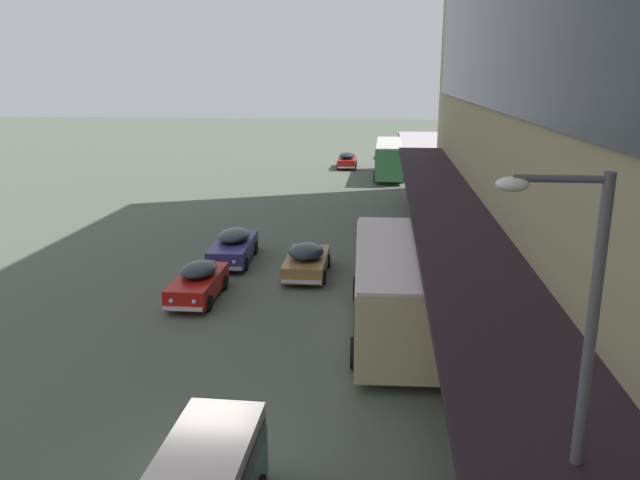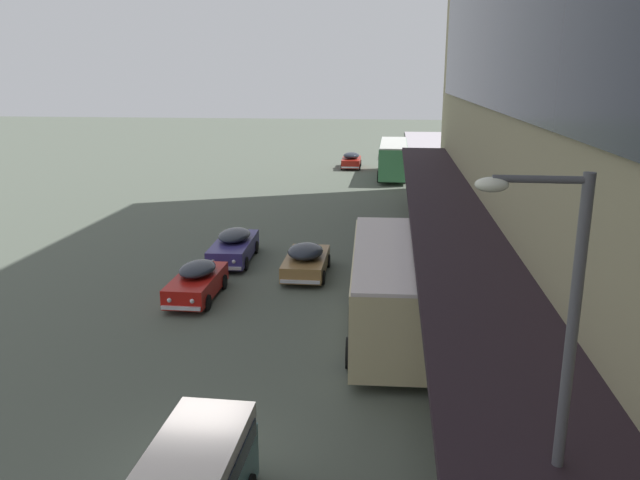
{
  "view_description": "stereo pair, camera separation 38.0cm",
  "coord_description": "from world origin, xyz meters",
  "px_view_note": "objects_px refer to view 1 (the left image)",
  "views": [
    {
      "loc": [
        3.63,
        -12.26,
        9.09
      ],
      "look_at": [
        0.65,
        17.06,
        1.24
      ],
      "focal_mm": 35.0,
      "sensor_mm": 36.0,
      "label": 1
    },
    {
      "loc": [
        4.01,
        -12.22,
        9.09
      ],
      "look_at": [
        0.65,
        17.06,
        1.24
      ],
      "focal_mm": 35.0,
      "sensor_mm": 36.0,
      "label": 2
    }
  ],
  "objects_px": {
    "sedan_far_back": "(347,160)",
    "fire_hydrant": "(461,307)",
    "sedan_trailing_near": "(234,246)",
    "pedestrian_at_kerb": "(481,339)",
    "transit_bus_kerbside_rear": "(389,157)",
    "sedan_trailing_mid": "(306,260)",
    "sedan_oncoming_rear": "(198,282)",
    "street_lamp": "(571,404)",
    "transit_bus_kerbside_front": "(391,284)",
    "sedan_oncoming_front": "(389,150)"
  },
  "relations": [
    {
      "from": "sedan_far_back",
      "to": "fire_hydrant",
      "type": "distance_m",
      "value": 39.96
    },
    {
      "from": "sedan_trailing_near",
      "to": "pedestrian_at_kerb",
      "type": "xyz_separation_m",
      "value": [
        10.49,
        -11.25,
        0.41
      ]
    },
    {
      "from": "transit_bus_kerbside_rear",
      "to": "sedan_trailing_mid",
      "type": "distance_m",
      "value": 29.89
    },
    {
      "from": "transit_bus_kerbside_rear",
      "to": "sedan_oncoming_rear",
      "type": "xyz_separation_m",
      "value": [
        -8.07,
        -33.16,
        -1.06
      ]
    },
    {
      "from": "street_lamp",
      "to": "transit_bus_kerbside_front",
      "type": "bearing_deg",
      "value": 100.03
    },
    {
      "from": "sedan_far_back",
      "to": "sedan_oncoming_rear",
      "type": "relative_size",
      "value": 1.03
    },
    {
      "from": "sedan_far_back",
      "to": "sedan_oncoming_rear",
      "type": "xyz_separation_m",
      "value": [
        -3.94,
        -38.2,
        -0.03
      ]
    },
    {
      "from": "sedan_trailing_near",
      "to": "fire_hydrant",
      "type": "xyz_separation_m",
      "value": [
        10.44,
        -6.69,
        -0.28
      ]
    },
    {
      "from": "sedan_oncoming_rear",
      "to": "sedan_oncoming_front",
      "type": "bearing_deg",
      "value": 80.18
    },
    {
      "from": "sedan_trailing_mid",
      "to": "fire_hydrant",
      "type": "distance_m",
      "value": 8.08
    },
    {
      "from": "sedan_oncoming_rear",
      "to": "fire_hydrant",
      "type": "bearing_deg",
      "value": -6.4
    },
    {
      "from": "sedan_far_back",
      "to": "fire_hydrant",
      "type": "relative_size",
      "value": 6.44
    },
    {
      "from": "sedan_oncoming_front",
      "to": "sedan_trailing_near",
      "type": "bearing_deg",
      "value": -100.82
    },
    {
      "from": "sedan_trailing_mid",
      "to": "sedan_far_back",
      "type": "xyz_separation_m",
      "value": [
        -0.17,
        34.64,
        0.03
      ]
    },
    {
      "from": "sedan_oncoming_front",
      "to": "sedan_oncoming_rear",
      "type": "distance_m",
      "value": 48.03
    },
    {
      "from": "pedestrian_at_kerb",
      "to": "sedan_trailing_mid",
      "type": "bearing_deg",
      "value": 125.24
    },
    {
      "from": "sedan_trailing_near",
      "to": "fire_hydrant",
      "type": "relative_size",
      "value": 7.18
    },
    {
      "from": "sedan_oncoming_rear",
      "to": "street_lamp",
      "type": "bearing_deg",
      "value": -56.94
    },
    {
      "from": "sedan_trailing_mid",
      "to": "street_lamp",
      "type": "height_order",
      "value": "street_lamp"
    },
    {
      "from": "transit_bus_kerbside_front",
      "to": "transit_bus_kerbside_rear",
      "type": "height_order",
      "value": "transit_bus_kerbside_front"
    },
    {
      "from": "sedan_oncoming_front",
      "to": "pedestrian_at_kerb",
      "type": "height_order",
      "value": "pedestrian_at_kerb"
    },
    {
      "from": "sedan_oncoming_rear",
      "to": "street_lamp",
      "type": "xyz_separation_m",
      "value": [
        10.26,
        -15.76,
        3.86
      ]
    },
    {
      "from": "transit_bus_kerbside_rear",
      "to": "street_lamp",
      "type": "relative_size",
      "value": 1.35
    },
    {
      "from": "sedan_trailing_mid",
      "to": "pedestrian_at_kerb",
      "type": "bearing_deg",
      "value": -54.76
    },
    {
      "from": "transit_bus_kerbside_rear",
      "to": "fire_hydrant",
      "type": "xyz_separation_m",
      "value": [
        2.56,
        -34.35,
        -1.31
      ]
    },
    {
      "from": "transit_bus_kerbside_rear",
      "to": "sedan_oncoming_rear",
      "type": "height_order",
      "value": "transit_bus_kerbside_rear"
    },
    {
      "from": "sedan_trailing_mid",
      "to": "sedan_oncoming_front",
      "type": "distance_m",
      "value": 43.97
    },
    {
      "from": "sedan_oncoming_rear",
      "to": "fire_hydrant",
      "type": "height_order",
      "value": "sedan_oncoming_rear"
    },
    {
      "from": "sedan_far_back",
      "to": "pedestrian_at_kerb",
      "type": "bearing_deg",
      "value": -81.27
    },
    {
      "from": "sedan_oncoming_front",
      "to": "pedestrian_at_kerb",
      "type": "relative_size",
      "value": 2.67
    },
    {
      "from": "sedan_trailing_near",
      "to": "transit_bus_kerbside_front",
      "type": "bearing_deg",
      "value": -46.48
    },
    {
      "from": "sedan_oncoming_front",
      "to": "sedan_oncoming_rear",
      "type": "height_order",
      "value": "sedan_oncoming_front"
    },
    {
      "from": "sedan_far_back",
      "to": "sedan_oncoming_rear",
      "type": "height_order",
      "value": "sedan_far_back"
    },
    {
      "from": "pedestrian_at_kerb",
      "to": "transit_bus_kerbside_rear",
      "type": "bearing_deg",
      "value": 93.84
    },
    {
      "from": "sedan_oncoming_front",
      "to": "pedestrian_at_kerb",
      "type": "distance_m",
      "value": 53.15
    },
    {
      "from": "sedan_oncoming_front",
      "to": "sedan_far_back",
      "type": "relative_size",
      "value": 1.1
    },
    {
      "from": "sedan_trailing_near",
      "to": "sedan_far_back",
      "type": "distance_m",
      "value": 32.92
    },
    {
      "from": "fire_hydrant",
      "to": "transit_bus_kerbside_rear",
      "type": "bearing_deg",
      "value": 94.27
    },
    {
      "from": "sedan_far_back",
      "to": "street_lamp",
      "type": "bearing_deg",
      "value": -83.32
    },
    {
      "from": "transit_bus_kerbside_rear",
      "to": "street_lamp",
      "type": "xyz_separation_m",
      "value": [
        2.18,
        -48.92,
        2.79
      ]
    },
    {
      "from": "transit_bus_kerbside_front",
      "to": "fire_hydrant",
      "type": "distance_m",
      "value": 3.35
    },
    {
      "from": "transit_bus_kerbside_front",
      "to": "fire_hydrant",
      "type": "bearing_deg",
      "value": 28.59
    },
    {
      "from": "transit_bus_kerbside_rear",
      "to": "sedan_far_back",
      "type": "xyz_separation_m",
      "value": [
        -4.13,
        5.04,
        -1.03
      ]
    },
    {
      "from": "sedan_trailing_near",
      "to": "pedestrian_at_kerb",
      "type": "bearing_deg",
      "value": -47.01
    },
    {
      "from": "sedan_trailing_mid",
      "to": "pedestrian_at_kerb",
      "type": "distance_m",
      "value": 11.41
    },
    {
      "from": "pedestrian_at_kerb",
      "to": "sedan_trailing_near",
      "type": "bearing_deg",
      "value": 132.99
    },
    {
      "from": "transit_bus_kerbside_rear",
      "to": "sedan_oncoming_rear",
      "type": "distance_m",
      "value": 34.14
    },
    {
      "from": "sedan_trailing_near",
      "to": "sedan_far_back",
      "type": "relative_size",
      "value": 1.11
    },
    {
      "from": "sedan_oncoming_front",
      "to": "street_lamp",
      "type": "relative_size",
      "value": 0.64
    },
    {
      "from": "transit_bus_kerbside_rear",
      "to": "street_lamp",
      "type": "distance_m",
      "value": 49.04
    }
  ]
}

